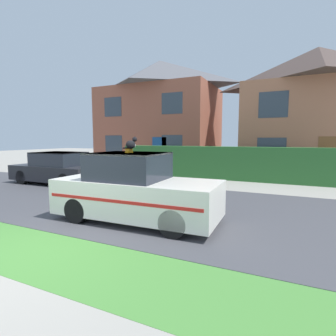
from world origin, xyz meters
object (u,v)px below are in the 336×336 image
object	(u,v)px
police_car	(135,190)
neighbour_car_near	(57,169)
house_left	(160,113)
cat	(132,144)
house_right	(315,110)

from	to	relation	value
police_car	neighbour_car_near	distance (m)	6.70
police_car	house_left	size ratio (longest dim) A/B	0.47
cat	neighbour_car_near	distance (m)	6.79
cat	house_left	bearing A→B (deg)	66.93
police_car	neighbour_car_near	world-z (taller)	police_car
neighbour_car_near	house_left	world-z (taller)	house_left
cat	house_right	size ratio (longest dim) A/B	0.04
neighbour_car_near	house_right	xyz separation A→B (m)	(10.51, 8.98, 2.95)
cat	house_right	xyz separation A→B (m)	(4.60, 12.12, 1.75)
house_right	police_car	bearing A→B (deg)	-110.71
neighbour_car_near	house_left	distance (m)	9.96
police_car	neighbour_car_near	bearing A→B (deg)	150.83
neighbour_car_near	house_left	size ratio (longest dim) A/B	0.48
police_car	house_right	bearing A→B (deg)	67.45
cat	house_right	world-z (taller)	house_right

